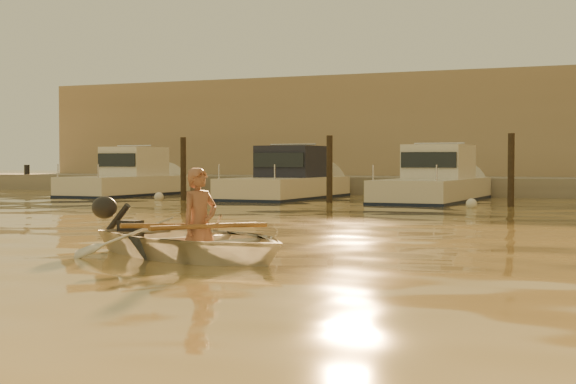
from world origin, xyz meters
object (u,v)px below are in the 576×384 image
at_px(dinghy, 195,241).
at_px(moored_boat_1, 286,180).
at_px(moored_boat_0, 125,178).
at_px(moored_boat_2, 434,181).
at_px(waterfront_building, 571,133).
at_px(person, 200,225).

height_order(dinghy, moored_boat_1, moored_boat_1).
height_order(moored_boat_0, moored_boat_2, same).
height_order(moored_boat_0, moored_boat_1, same).
bearing_deg(waterfront_building, moored_boat_2, -104.80).
distance_m(moored_boat_1, moored_boat_2, 4.98).
bearing_deg(moored_boat_0, person, -53.38).
height_order(moored_boat_2, waterfront_building, waterfront_building).
xyz_separation_m(moored_boat_1, waterfront_building, (7.89, 11.00, 1.77)).
bearing_deg(moored_boat_1, moored_boat_2, 0.00).
bearing_deg(dinghy, moored_boat_2, 26.36).
relative_size(dinghy, moored_boat_2, 0.43).
xyz_separation_m(moored_boat_0, moored_boat_1, (6.30, 0.00, 0.00)).
xyz_separation_m(person, moored_boat_2, (-1.21, 16.81, 0.19)).
distance_m(moored_boat_0, moored_boat_2, 11.28).
bearing_deg(moored_boat_2, waterfront_building, 75.20).
bearing_deg(moored_boat_1, moored_boat_0, 180.00).
relative_size(person, moored_boat_1, 0.21).
relative_size(moored_boat_0, moored_boat_2, 0.87).
relative_size(dinghy, moored_boat_0, 0.50).
bearing_deg(person, moored_boat_1, 42.77).
relative_size(moored_boat_2, waterfront_building, 0.16).
bearing_deg(dinghy, moored_boat_1, 42.53).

